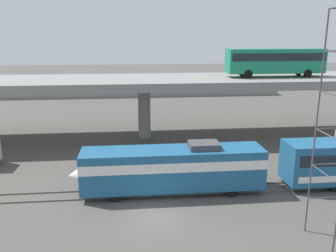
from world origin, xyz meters
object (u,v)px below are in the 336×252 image
(train_locomotive, at_px, (164,167))
(parked_car_1, at_px, (199,81))
(parked_car_3, at_px, (222,81))
(parked_car_4, at_px, (177,83))
(parked_car_0, at_px, (156,81))
(transit_bus_on_overpass, at_px, (275,60))
(parked_car_2, at_px, (53,84))

(train_locomotive, distance_m, parked_car_1, 53.04)
(parked_car_3, bearing_deg, parked_car_4, -170.70)
(parked_car_0, bearing_deg, transit_bus_on_overpass, 108.45)
(train_locomotive, xyz_separation_m, parked_car_1, (12.48, 51.55, 0.17))
(transit_bus_on_overpass, xyz_separation_m, parked_car_3, (2.26, 34.30, -7.13))
(train_locomotive, relative_size, parked_car_0, 3.51)
(parked_car_1, bearing_deg, parked_car_3, -16.66)
(parked_car_3, bearing_deg, parked_car_2, 179.94)
(train_locomotive, bearing_deg, parked_car_0, -93.19)
(parked_car_0, relative_size, parked_car_3, 0.99)
(parked_car_0, bearing_deg, parked_car_3, 170.75)
(train_locomotive, xyz_separation_m, parked_car_4, (7.10, 48.39, 0.17))
(train_locomotive, relative_size, parked_car_3, 3.46)
(parked_car_2, bearing_deg, train_locomotive, -69.10)
(train_locomotive, height_order, parked_car_1, train_locomotive)
(parked_car_4, bearing_deg, transit_bus_on_overpass, -76.14)
(parked_car_3, height_order, parked_car_4, same)
(parked_car_0, bearing_deg, parked_car_2, 6.02)
(train_locomotive, relative_size, parked_car_1, 3.61)
(parked_car_1, bearing_deg, parked_car_4, -149.55)
(parked_car_2, xyz_separation_m, parked_car_3, (36.55, -0.04, 0.00))
(parked_car_4, bearing_deg, train_locomotive, -98.35)
(train_locomotive, distance_m, transit_bus_on_overpass, 23.06)
(parked_car_2, distance_m, parked_car_4, 26.30)
(parked_car_3, bearing_deg, train_locomotive, -109.18)
(parked_car_0, distance_m, parked_car_4, 5.82)
(transit_bus_on_overpass, distance_m, parked_car_0, 39.30)
(parked_car_1, xyz_separation_m, parked_car_4, (-5.38, -3.16, 0.00))
(parked_car_2, height_order, parked_car_3, same)
(parked_car_1, xyz_separation_m, parked_car_3, (4.93, -1.48, 0.00))
(transit_bus_on_overpass, relative_size, parked_car_4, 2.71)
(parked_car_0, xyz_separation_m, parked_car_3, (14.49, -2.36, 0.00))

